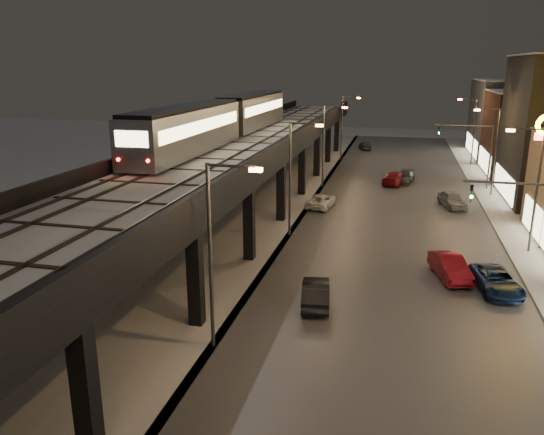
# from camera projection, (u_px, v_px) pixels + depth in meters

# --- Properties ---
(road_surface) EXTENTS (17.00, 120.00, 0.06)m
(road_surface) POSITION_uv_depth(u_px,v_px,m) (395.00, 228.00, 44.29)
(road_surface) COLOR #46474D
(road_surface) RESTS_ON ground
(sidewalk_right) EXTENTS (4.00, 120.00, 0.14)m
(sidewalk_right) POSITION_uv_depth(u_px,v_px,m) (524.00, 236.00, 42.02)
(sidewalk_right) COLOR #9FA1A8
(sidewalk_right) RESTS_ON ground
(under_viaduct_pavement) EXTENTS (11.00, 120.00, 0.06)m
(under_viaduct_pavement) POSITION_uv_depth(u_px,v_px,m) (240.00, 217.00, 47.34)
(under_viaduct_pavement) COLOR #9FA1A8
(under_viaduct_pavement) RESTS_ON ground
(elevated_viaduct) EXTENTS (9.00, 100.00, 6.30)m
(elevated_viaduct) POSITION_uv_depth(u_px,v_px,m) (228.00, 161.00, 42.85)
(elevated_viaduct) COLOR black
(elevated_viaduct) RESTS_ON ground
(viaduct_trackbed) EXTENTS (8.40, 100.00, 0.32)m
(viaduct_trackbed) POSITION_uv_depth(u_px,v_px,m) (228.00, 152.00, 42.76)
(viaduct_trackbed) COLOR #B2B7C1
(viaduct_trackbed) RESTS_ON elevated_viaduct
(viaduct_parapet_streetside) EXTENTS (0.30, 100.00, 1.10)m
(viaduct_parapet_streetside) POSITION_uv_depth(u_px,v_px,m) (281.00, 148.00, 41.67)
(viaduct_parapet_streetside) COLOR black
(viaduct_parapet_streetside) RESTS_ON elevated_viaduct
(viaduct_parapet_far) EXTENTS (0.30, 100.00, 1.10)m
(viaduct_parapet_far) POSITION_uv_depth(u_px,v_px,m) (178.00, 144.00, 43.64)
(viaduct_parapet_far) COLOR black
(viaduct_parapet_far) RESTS_ON elevated_viaduct
(building_e) EXTENTS (12.20, 12.20, 10.16)m
(building_e) POSITION_uv_depth(u_px,v_px,m) (540.00, 134.00, 64.41)
(building_e) COLOR #46261C
(building_e) RESTS_ON ground
(building_f) EXTENTS (12.20, 16.20, 11.16)m
(building_f) POSITION_uv_depth(u_px,v_px,m) (518.00, 119.00, 77.35)
(building_f) COLOR #38383E
(building_f) RESTS_ON ground
(streetlight_left_1) EXTENTS (2.57, 0.28, 9.00)m
(streetlight_left_1) POSITION_uv_depth(u_px,v_px,m) (216.00, 245.00, 24.09)
(streetlight_left_1) COLOR #38383A
(streetlight_left_1) RESTS_ON ground
(streetlight_left_2) EXTENTS (2.57, 0.28, 9.00)m
(streetlight_left_2) POSITION_uv_depth(u_px,v_px,m) (293.00, 171.00, 40.91)
(streetlight_left_2) COLOR #38383A
(streetlight_left_2) RESTS_ON ground
(streetlight_right_2) EXTENTS (2.56, 0.28, 9.00)m
(streetlight_right_2) POSITION_uv_depth(u_px,v_px,m) (534.00, 182.00, 37.04)
(streetlight_right_2) COLOR #38383A
(streetlight_right_2) RESTS_ON ground
(streetlight_left_3) EXTENTS (2.57, 0.28, 9.00)m
(streetlight_left_3) POSITION_uv_depth(u_px,v_px,m) (326.00, 140.00, 57.73)
(streetlight_left_3) COLOR #38383A
(streetlight_left_3) RESTS_ON ground
(streetlight_right_3) EXTENTS (2.56, 0.28, 9.00)m
(streetlight_right_3) POSITION_uv_depth(u_px,v_px,m) (494.00, 146.00, 53.86)
(streetlight_right_3) COLOR #38383A
(streetlight_right_3) RESTS_ON ground
(streetlight_left_4) EXTENTS (2.57, 0.28, 9.00)m
(streetlight_left_4) POSITION_uv_depth(u_px,v_px,m) (344.00, 124.00, 74.55)
(streetlight_left_4) COLOR #38383A
(streetlight_left_4) RESTS_ON ground
(streetlight_right_4) EXTENTS (2.56, 0.28, 9.00)m
(streetlight_right_4) POSITION_uv_depth(u_px,v_px,m) (472.00, 127.00, 70.67)
(streetlight_right_4) COLOR #38383A
(streetlight_right_4) RESTS_ON ground
(traffic_light_rig_b) EXTENTS (6.10, 0.34, 7.00)m
(traffic_light_rig_b) POSITION_uv_depth(u_px,v_px,m) (480.00, 148.00, 57.06)
(traffic_light_rig_b) COLOR #38383A
(traffic_light_rig_b) RESTS_ON ground
(subway_train) EXTENTS (2.97, 36.53, 3.55)m
(subway_train) POSITION_uv_depth(u_px,v_px,m) (226.00, 118.00, 49.37)
(subway_train) COLOR gray
(subway_train) RESTS_ON viaduct_trackbed
(car_near_white) EXTENTS (2.12, 4.53, 1.44)m
(car_near_white) POSITION_uv_depth(u_px,v_px,m) (316.00, 293.00, 29.87)
(car_near_white) COLOR black
(car_near_white) RESTS_ON ground
(car_mid_silver) EXTENTS (2.70, 4.86, 1.29)m
(car_mid_silver) POSITION_uv_depth(u_px,v_px,m) (321.00, 201.00, 50.43)
(car_mid_silver) COLOR silver
(car_mid_silver) RESTS_ON ground
(car_mid_dark) EXTENTS (3.12, 5.33, 1.45)m
(car_mid_dark) POSITION_uv_depth(u_px,v_px,m) (395.00, 178.00, 60.26)
(car_mid_dark) COLOR maroon
(car_mid_dark) RESTS_ON ground
(car_far_white) EXTENTS (2.55, 4.20, 1.34)m
(car_far_white) POSITION_uv_depth(u_px,v_px,m) (365.00, 146.00, 85.32)
(car_far_white) COLOR #444648
(car_far_white) RESTS_ON ground
(car_onc_silver) EXTENTS (2.67, 4.76, 1.49)m
(car_onc_silver) POSITION_uv_depth(u_px,v_px,m) (450.00, 268.00, 33.58)
(car_onc_silver) COLOR maroon
(car_onc_silver) RESTS_ON ground
(car_onc_dark) EXTENTS (3.02, 5.14, 1.34)m
(car_onc_dark) POSITION_uv_depth(u_px,v_px,m) (496.00, 282.00, 31.57)
(car_onc_dark) COLOR navy
(car_onc_dark) RESTS_ON ground
(car_onc_white) EXTENTS (2.54, 4.64, 1.27)m
(car_onc_white) POSITION_uv_depth(u_px,v_px,m) (405.00, 178.00, 61.13)
(car_onc_white) COLOR #3D4045
(car_onc_white) RESTS_ON ground
(car_onc_red) EXTENTS (2.86, 4.72, 1.50)m
(car_onc_red) POSITION_uv_depth(u_px,v_px,m) (452.00, 200.00, 50.51)
(car_onc_red) COLOR gray
(car_onc_red) RESTS_ON ground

